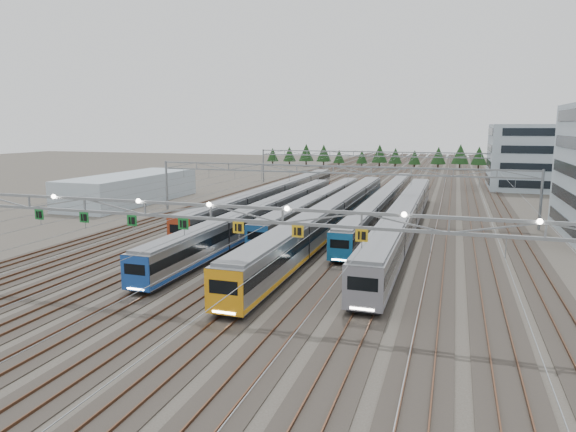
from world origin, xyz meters
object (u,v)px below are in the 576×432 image
(train_d, at_px, (333,215))
(gantry_far, at_px, (377,158))
(train_c, at_px, (318,205))
(west_shed, at_px, (131,188))
(train_f, at_px, (405,217))
(train_b, at_px, (267,214))
(train_a, at_px, (277,195))
(depot_bldg_north, at_px, (544,157))
(train_e, at_px, (385,201))
(gantry_near, at_px, (209,215))
(gantry_mid, at_px, (333,176))

(train_d, relative_size, gantry_far, 1.19)
(train_c, height_order, west_shed, west_shed)
(train_f, height_order, gantry_far, gantry_far)
(train_b, height_order, west_shed, west_shed)
(train_f, bearing_deg, west_shed, 165.07)
(train_a, distance_m, depot_bldg_north, 62.75)
(train_c, bearing_deg, train_e, 36.87)
(train_d, relative_size, gantry_near, 1.19)
(gantry_far, bearing_deg, gantry_mid, -90.00)
(gantry_far, bearing_deg, train_e, -79.95)
(gantry_mid, bearing_deg, train_e, 45.75)
(train_b, xyz_separation_m, gantry_mid, (6.75, 9.87, 4.43))
(train_f, xyz_separation_m, gantry_near, (-11.30, -31.97, 4.90))
(train_e, bearing_deg, gantry_near, -98.22)
(gantry_near, relative_size, gantry_far, 1.00)
(train_f, bearing_deg, depot_bldg_north, 67.30)
(gantry_near, bearing_deg, train_a, 103.34)
(train_e, bearing_deg, train_c, -143.13)
(train_d, distance_m, train_f, 9.09)
(train_a, bearing_deg, train_b, -75.16)
(train_c, distance_m, gantry_mid, 4.98)
(gantry_near, xyz_separation_m, gantry_mid, (0.05, 40.12, -0.70))
(train_a, height_order, gantry_near, gantry_near)
(train_b, bearing_deg, train_d, 3.08)
(train_f, bearing_deg, train_e, 106.62)
(train_a, distance_m, train_c, 11.36)
(train_a, height_order, train_b, train_a)
(depot_bldg_north, bearing_deg, train_f, -112.70)
(gantry_mid, distance_m, gantry_far, 45.00)
(train_d, height_order, depot_bldg_north, depot_bldg_north)
(west_shed, bearing_deg, train_b, -25.29)
(gantry_mid, distance_m, depot_bldg_north, 60.36)
(train_d, distance_m, west_shed, 43.21)
(train_a, relative_size, gantry_far, 1.16)
(train_b, distance_m, train_c, 11.01)
(train_c, height_order, depot_bldg_north, depot_bldg_north)
(train_f, bearing_deg, train_c, 148.34)
(train_b, xyz_separation_m, train_e, (13.50, 16.80, -0.04))
(gantry_far, height_order, depot_bldg_north, depot_bldg_north)
(train_e, bearing_deg, depot_bldg_north, 55.99)
(train_a, distance_m, train_e, 18.00)
(train_b, bearing_deg, train_f, 5.48)
(train_d, distance_m, train_e, 16.93)
(train_f, bearing_deg, gantry_mid, 144.09)
(depot_bldg_north, bearing_deg, gantry_mid, -125.64)
(train_c, distance_m, west_shed, 36.55)
(train_e, height_order, gantry_mid, gantry_mid)
(gantry_mid, relative_size, depot_bldg_north, 2.56)
(train_b, bearing_deg, west_shed, 154.71)
(train_d, bearing_deg, west_shed, 160.40)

